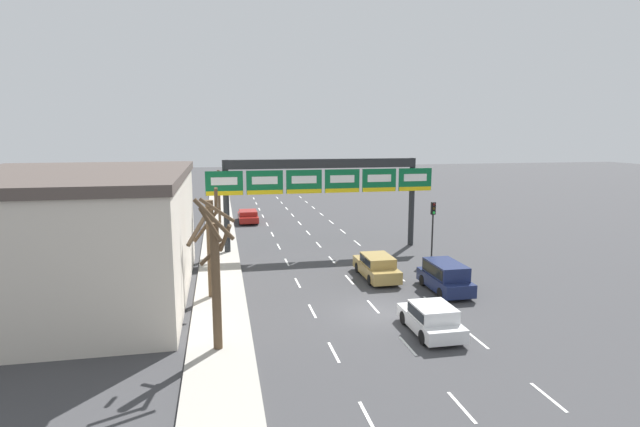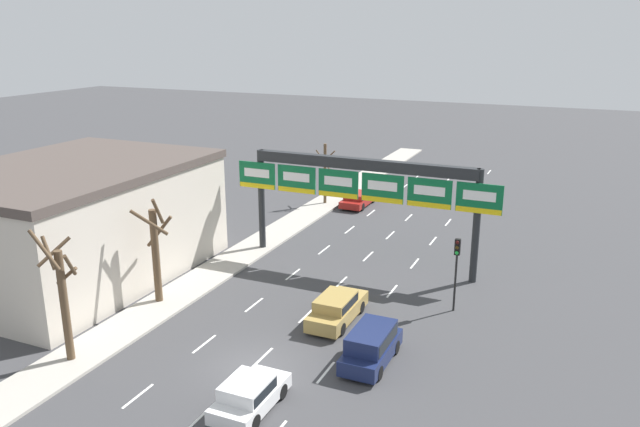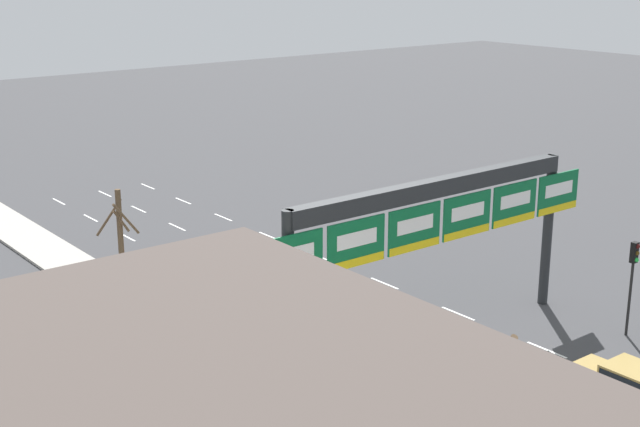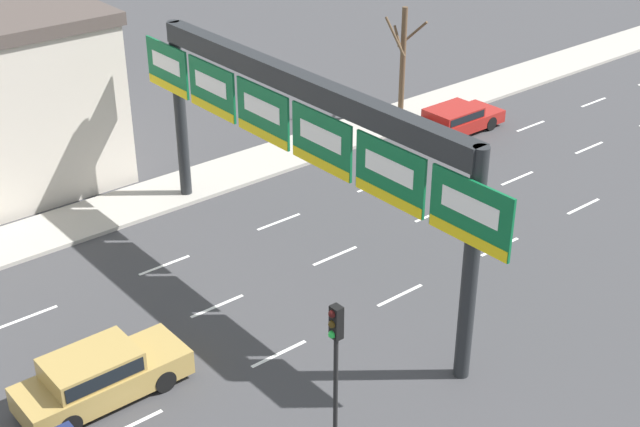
{
  "view_description": "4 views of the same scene",
  "coord_description": "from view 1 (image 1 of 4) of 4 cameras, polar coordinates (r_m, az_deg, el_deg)",
  "views": [
    {
      "loc": [
        -7.78,
        -23.35,
        9.24
      ],
      "look_at": [
        -0.62,
        12.33,
        3.23
      ],
      "focal_mm": 28.0,
      "sensor_mm": 36.0,
      "label": 1
    },
    {
      "loc": [
        13.24,
        -22.15,
        15.12
      ],
      "look_at": [
        -1.68,
        11.61,
        4.09
      ],
      "focal_mm": 35.0,
      "sensor_mm": 36.0,
      "label": 2
    },
    {
      "loc": [
        -25.08,
        -9.79,
        15.64
      ],
      "look_at": [
        -1.38,
        20.27,
        4.64
      ],
      "focal_mm": 50.0,
      "sensor_mm": 36.0,
      "label": 3
    },
    {
      "loc": [
        20.64,
        -1.72,
        16.09
      ],
      "look_at": [
        -0.24,
        15.5,
        1.78
      ],
      "focal_mm": 50.0,
      "sensor_mm": 36.0,
      "label": 4
    }
  ],
  "objects": [
    {
      "name": "suv_navy",
      "position": [
        30.1,
        14.13,
        -6.87
      ],
      "size": [
        1.84,
        4.24,
        1.74
      ],
      "color": "#19234C",
      "rests_on": "ground_plane"
    },
    {
      "name": "tree_bare_closest",
      "position": [
        50.64,
        -11.48,
        2.13
      ],
      "size": [
        1.66,
        1.68,
        5.31
      ],
      "color": "brown",
      "rests_on": "sidewalk_left"
    },
    {
      "name": "car_white",
      "position": [
        24.01,
        12.63,
        -11.57
      ],
      "size": [
        1.89,
        3.93,
        1.4
      ],
      "color": "silver",
      "rests_on": "ground_plane"
    },
    {
      "name": "tree_bare_third",
      "position": [
        28.07,
        -12.32,
        -3.21
      ],
      "size": [
        2.36,
        2.39,
        6.14
      ],
      "color": "brown",
      "rests_on": "sidewalk_left"
    },
    {
      "name": "car_gold",
      "position": [
        31.99,
        6.5,
        -5.96
      ],
      "size": [
        1.85,
        4.75,
        1.53
      ],
      "color": "#A88947",
      "rests_on": "ground_plane"
    },
    {
      "name": "traffic_light_near_gantry",
      "position": [
        36.94,
        12.79,
        -0.55
      ],
      "size": [
        0.3,
        0.35,
        4.21
      ],
      "color": "black",
      "rests_on": "ground_plane"
    },
    {
      "name": "car_red",
      "position": [
        51.8,
        -8.23,
        -0.24
      ],
      "size": [
        1.96,
        4.66,
        1.24
      ],
      "color": "maroon",
      "rests_on": "ground_plane"
    },
    {
      "name": "sidewalk_left",
      "position": [
        25.08,
        -11.32,
        -12.25
      ],
      "size": [
        2.8,
        110.0,
        0.15
      ],
      "color": "#A8A399",
      "rests_on": "ground_plane"
    },
    {
      "name": "lane_dashes",
      "position": [
        38.77,
        0.56,
        -4.4
      ],
      "size": [
        6.72,
        67.0,
        0.01
      ],
      "color": "white",
      "rests_on": "ground_plane"
    },
    {
      "name": "sign_gantry",
      "position": [
        38.69,
        0.3,
        4.1
      ],
      "size": [
        17.76,
        0.7,
        7.14
      ],
      "color": "#232628",
      "rests_on": "ground_plane"
    },
    {
      "name": "building_near",
      "position": [
        30.51,
        -26.42,
        -2.33
      ],
      "size": [
        12.27,
        16.5,
        7.12
      ],
      "color": "beige",
      "rests_on": "ground_plane"
    },
    {
      "name": "tree_bare_second",
      "position": [
        21.21,
        -11.91,
        -6.75
      ],
      "size": [
        1.95,
        1.96,
        6.55
      ],
      "color": "brown",
      "rests_on": "sidewalk_left"
    },
    {
      "name": "ground_plane",
      "position": [
        26.29,
        6.75,
        -11.27
      ],
      "size": [
        220.0,
        220.0,
        0.0
      ],
      "primitive_type": "plane",
      "color": "#3D3D3F"
    }
  ]
}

